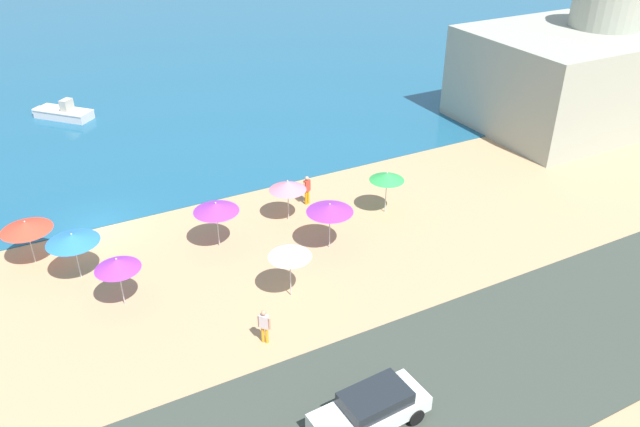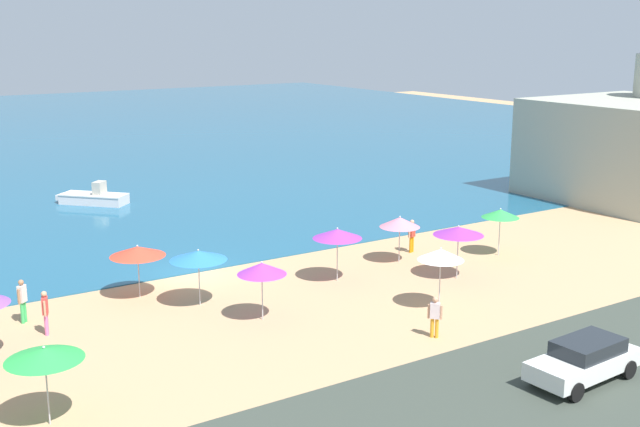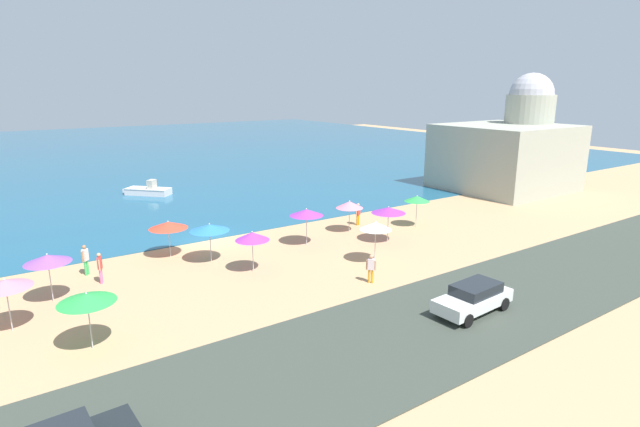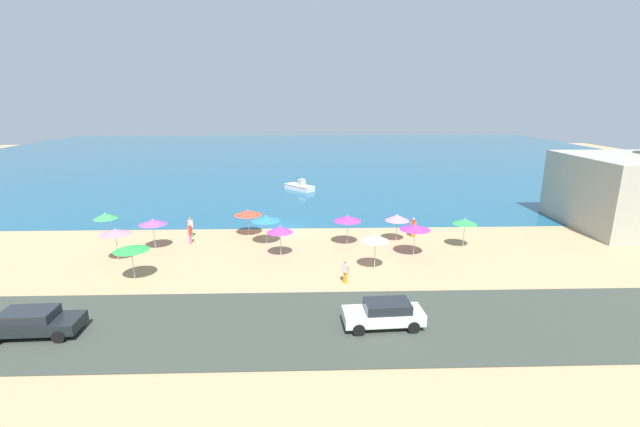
{
  "view_description": "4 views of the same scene",
  "coord_description": "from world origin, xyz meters",
  "px_view_note": "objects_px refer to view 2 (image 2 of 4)",
  "views": [
    {
      "loc": [
        -2.74,
        -31.05,
        17.55
      ],
      "look_at": [
        10.63,
        -5.74,
        1.0
      ],
      "focal_mm": 35.0,
      "sensor_mm": 36.0,
      "label": 1
    },
    {
      "loc": [
        -14.97,
        -34.31,
        11.65
      ],
      "look_at": [
        8.32,
        1.38,
        1.65
      ],
      "focal_mm": 45.0,
      "sensor_mm": 36.0,
      "label": 2
    },
    {
      "loc": [
        -12.56,
        -32.35,
        10.62
      ],
      "look_at": [
        8.04,
        -2.37,
        1.31
      ],
      "focal_mm": 28.0,
      "sensor_mm": 36.0,
      "label": 3
    },
    {
      "loc": [
        1.96,
        -38.72,
        11.77
      ],
      "look_at": [
        3.14,
        -0.68,
        1.64
      ],
      "focal_mm": 24.0,
      "sensor_mm": 36.0,
      "label": 4
    }
  ],
  "objects_px": {
    "beach_umbrella_0": "(337,234)",
    "bather_2": "(45,310)",
    "beach_umbrella_11": "(198,255)",
    "bather_1": "(412,234)",
    "bather_0": "(435,315)",
    "beach_umbrella_6": "(441,254)",
    "beach_umbrella_4": "(262,269)",
    "beach_umbrella_1": "(44,354)",
    "beach_umbrella_3": "(138,251)",
    "bather_3": "(22,298)",
    "beach_umbrella_8": "(500,214)",
    "beach_umbrella_2": "(400,222)",
    "beach_umbrella_10": "(458,231)",
    "parked_car_0": "(584,359)",
    "skiff_nearshore": "(94,198)"
  },
  "relations": [
    {
      "from": "beach_umbrella_0",
      "to": "bather_2",
      "type": "relative_size",
      "value": 1.46
    },
    {
      "from": "beach_umbrella_11",
      "to": "bather_2",
      "type": "relative_size",
      "value": 1.4
    },
    {
      "from": "beach_umbrella_0",
      "to": "beach_umbrella_11",
      "type": "relative_size",
      "value": 1.04
    },
    {
      "from": "bather_2",
      "to": "bather_1",
      "type": "bearing_deg",
      "value": 3.8
    },
    {
      "from": "beach_umbrella_11",
      "to": "bather_0",
      "type": "relative_size",
      "value": 1.51
    },
    {
      "from": "beach_umbrella_6",
      "to": "bather_1",
      "type": "distance_m",
      "value": 8.75
    },
    {
      "from": "beach_umbrella_6",
      "to": "bather_2",
      "type": "bearing_deg",
      "value": 157.53
    },
    {
      "from": "beach_umbrella_11",
      "to": "bather_1",
      "type": "distance_m",
      "value": 12.96
    },
    {
      "from": "beach_umbrella_4",
      "to": "beach_umbrella_6",
      "type": "bearing_deg",
      "value": -22.98
    },
    {
      "from": "beach_umbrella_1",
      "to": "beach_umbrella_6",
      "type": "relative_size",
      "value": 0.93
    },
    {
      "from": "beach_umbrella_3",
      "to": "bather_3",
      "type": "bearing_deg",
      "value": -174.82
    },
    {
      "from": "beach_umbrella_8",
      "to": "beach_umbrella_11",
      "type": "relative_size",
      "value": 1.01
    },
    {
      "from": "beach_umbrella_2",
      "to": "bather_2",
      "type": "relative_size",
      "value": 1.36
    },
    {
      "from": "bather_1",
      "to": "bather_2",
      "type": "relative_size",
      "value": 1.0
    },
    {
      "from": "beach_umbrella_10",
      "to": "bather_1",
      "type": "bearing_deg",
      "value": 77.09
    },
    {
      "from": "beach_umbrella_3",
      "to": "beach_umbrella_0",
      "type": "bearing_deg",
      "value": -18.34
    },
    {
      "from": "beach_umbrella_1",
      "to": "bather_0",
      "type": "distance_m",
      "value": 14.32
    },
    {
      "from": "beach_umbrella_0",
      "to": "beach_umbrella_4",
      "type": "height_order",
      "value": "beach_umbrella_0"
    },
    {
      "from": "beach_umbrella_2",
      "to": "parked_car_0",
      "type": "bearing_deg",
      "value": -104.1
    },
    {
      "from": "beach_umbrella_10",
      "to": "bather_1",
      "type": "height_order",
      "value": "beach_umbrella_10"
    },
    {
      "from": "beach_umbrella_1",
      "to": "beach_umbrella_10",
      "type": "relative_size",
      "value": 0.97
    },
    {
      "from": "beach_umbrella_10",
      "to": "bather_1",
      "type": "distance_m",
      "value": 4.95
    },
    {
      "from": "bather_1",
      "to": "parked_car_0",
      "type": "relative_size",
      "value": 0.41
    },
    {
      "from": "beach_umbrella_11",
      "to": "bather_3",
      "type": "relative_size",
      "value": 1.37
    },
    {
      "from": "beach_umbrella_2",
      "to": "beach_umbrella_6",
      "type": "xyz_separation_m",
      "value": [
        -2.85,
        -6.27,
        0.29
      ]
    },
    {
      "from": "beach_umbrella_1",
      "to": "beach_umbrella_11",
      "type": "relative_size",
      "value": 1.01
    },
    {
      "from": "beach_umbrella_2",
      "to": "beach_umbrella_10",
      "type": "distance_m",
      "value": 3.63
    },
    {
      "from": "beach_umbrella_2",
      "to": "parked_car_0",
      "type": "relative_size",
      "value": 0.56
    },
    {
      "from": "beach_umbrella_3",
      "to": "beach_umbrella_4",
      "type": "bearing_deg",
      "value": -59.66
    },
    {
      "from": "bather_0",
      "to": "parked_car_0",
      "type": "xyz_separation_m",
      "value": [
        1.55,
        -5.74,
        -0.1
      ]
    },
    {
      "from": "bather_1",
      "to": "bather_2",
      "type": "xyz_separation_m",
      "value": [
        -19.23,
        -1.28,
        0.0
      ]
    },
    {
      "from": "beach_umbrella_3",
      "to": "bather_1",
      "type": "relative_size",
      "value": 1.38
    },
    {
      "from": "bather_2",
      "to": "bather_3",
      "type": "xyz_separation_m",
      "value": [
        -0.42,
        1.81,
        0.03
      ]
    },
    {
      "from": "skiff_nearshore",
      "to": "beach_umbrella_3",
      "type": "bearing_deg",
      "value": -102.18
    },
    {
      "from": "beach_umbrella_2",
      "to": "beach_umbrella_6",
      "type": "height_order",
      "value": "beach_umbrella_6"
    },
    {
      "from": "beach_umbrella_0",
      "to": "bather_3",
      "type": "relative_size",
      "value": 1.42
    },
    {
      "from": "beach_umbrella_2",
      "to": "bather_3",
      "type": "height_order",
      "value": "beach_umbrella_2"
    },
    {
      "from": "beach_umbrella_6",
      "to": "bather_0",
      "type": "relative_size",
      "value": 1.64
    },
    {
      "from": "bather_3",
      "to": "bather_2",
      "type": "bearing_deg",
      "value": -76.86
    },
    {
      "from": "beach_umbrella_10",
      "to": "bather_2",
      "type": "relative_size",
      "value": 1.47
    },
    {
      "from": "skiff_nearshore",
      "to": "beach_umbrella_2",
      "type": "bearing_deg",
      "value": -68.19
    },
    {
      "from": "beach_umbrella_3",
      "to": "beach_umbrella_2",
      "type": "bearing_deg",
      "value": -9.09
    },
    {
      "from": "beach_umbrella_1",
      "to": "parked_car_0",
      "type": "distance_m",
      "value": 17.23
    },
    {
      "from": "bather_0",
      "to": "skiff_nearshore",
      "type": "distance_m",
      "value": 30.51
    },
    {
      "from": "beach_umbrella_3",
      "to": "bather_0",
      "type": "bearing_deg",
      "value": -54.07
    },
    {
      "from": "beach_umbrella_0",
      "to": "beach_umbrella_11",
      "type": "bearing_deg",
      "value": 176.2
    },
    {
      "from": "beach_umbrella_0",
      "to": "beach_umbrella_6",
      "type": "relative_size",
      "value": 0.96
    },
    {
      "from": "beach_umbrella_11",
      "to": "beach_umbrella_8",
      "type": "bearing_deg",
      "value": -5.2
    },
    {
      "from": "beach_umbrella_3",
      "to": "beach_umbrella_1",
      "type": "bearing_deg",
      "value": -123.9
    },
    {
      "from": "beach_umbrella_10",
      "to": "bather_3",
      "type": "distance_m",
      "value": 19.33
    }
  ]
}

